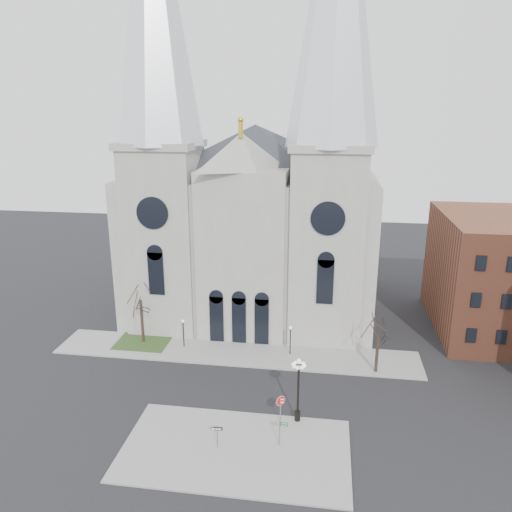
# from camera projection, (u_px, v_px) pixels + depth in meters

# --- Properties ---
(ground) EXTENTS (160.00, 160.00, 0.00)m
(ground) POSITION_uv_depth(u_px,v_px,m) (213.00, 411.00, 44.69)
(ground) COLOR black
(ground) RESTS_ON ground
(sidewalk_near) EXTENTS (18.00, 10.00, 0.14)m
(sidewalk_near) POSITION_uv_depth(u_px,v_px,m) (235.00, 450.00, 39.51)
(sidewalk_near) COLOR gray
(sidewalk_near) RESTS_ON ground
(sidewalk_far) EXTENTS (40.00, 6.00, 0.14)m
(sidewalk_far) POSITION_uv_depth(u_px,v_px,m) (235.00, 353.00, 55.09)
(sidewalk_far) COLOR gray
(sidewalk_far) RESTS_ON ground
(grass_patch) EXTENTS (6.00, 5.00, 0.18)m
(grass_patch) POSITION_uv_depth(u_px,v_px,m) (143.00, 342.00, 57.56)
(grass_patch) COLOR #2B401B
(grass_patch) RESTS_ON ground
(cathedral) EXTENTS (33.00, 26.66, 54.00)m
(cathedral) POSITION_uv_depth(u_px,v_px,m) (252.00, 172.00, 61.02)
(cathedral) COLOR #99968F
(cathedral) RESTS_ON ground
(bg_building_brick) EXTENTS (14.00, 18.00, 14.00)m
(bg_building_brick) POSITION_uv_depth(u_px,v_px,m) (499.00, 274.00, 59.34)
(bg_building_brick) COLOR brown
(bg_building_brick) RESTS_ON ground
(tree_left) EXTENTS (3.20, 3.20, 7.50)m
(tree_left) POSITION_uv_depth(u_px,v_px,m) (140.00, 297.00, 55.98)
(tree_left) COLOR black
(tree_left) RESTS_ON ground
(tree_right) EXTENTS (3.20, 3.20, 6.00)m
(tree_right) POSITION_uv_depth(u_px,v_px,m) (379.00, 333.00, 49.84)
(tree_right) COLOR black
(tree_right) RESTS_ON ground
(ped_lamp_left) EXTENTS (0.32, 0.32, 3.26)m
(ped_lamp_left) POSITION_uv_depth(u_px,v_px,m) (183.00, 329.00, 55.75)
(ped_lamp_left) COLOR black
(ped_lamp_left) RESTS_ON sidewalk_far
(ped_lamp_right) EXTENTS (0.32, 0.32, 3.26)m
(ped_lamp_right) POSITION_uv_depth(u_px,v_px,m) (290.00, 335.00, 54.08)
(ped_lamp_right) COLOR black
(ped_lamp_right) RESTS_ON sidewalk_far
(stop_sign) EXTENTS (0.90, 0.35, 2.63)m
(stop_sign) POSITION_uv_depth(u_px,v_px,m) (281.00, 404.00, 42.23)
(stop_sign) COLOR slate
(stop_sign) RESTS_ON sidewalk_near
(globe_lamp) EXTENTS (1.41, 1.41, 5.90)m
(globe_lamp) POSITION_uv_depth(u_px,v_px,m) (298.00, 382.00, 42.05)
(globe_lamp) COLOR black
(globe_lamp) RESTS_ON sidewalk_near
(one_way_sign) EXTENTS (0.86, 0.14, 1.97)m
(one_way_sign) POSITION_uv_depth(u_px,v_px,m) (217.00, 433.00, 39.30)
(one_way_sign) COLOR slate
(one_way_sign) RESTS_ON sidewalk_near
(street_name_sign) EXTENTS (0.70, 0.09, 2.20)m
(street_name_sign) POSITION_uv_depth(u_px,v_px,m) (281.00, 431.00, 39.59)
(street_name_sign) COLOR slate
(street_name_sign) RESTS_ON sidewalk_near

